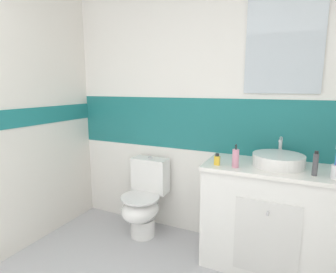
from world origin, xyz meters
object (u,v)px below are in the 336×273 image
(toilet, at_px, (144,200))
(perfume_flask_small, at_px, (217,160))
(sink_basin, at_px, (278,160))
(toothpaste_tube_upright, at_px, (315,164))
(soap_dispenser, at_px, (236,158))

(toilet, bearing_deg, perfume_flask_small, -11.66)
(sink_basin, bearing_deg, toothpaste_tube_upright, -31.32)
(toilet, height_order, soap_dispenser, soap_dispenser)
(toilet, xyz_separation_m, perfume_flask_small, (0.76, -0.16, 0.54))
(sink_basin, xyz_separation_m, perfume_flask_small, (-0.43, -0.18, -0.01))
(toothpaste_tube_upright, bearing_deg, soap_dispenser, -176.68)
(sink_basin, bearing_deg, toilet, -179.08)
(sink_basin, bearing_deg, perfume_flask_small, -158.05)
(soap_dispenser, height_order, toothpaste_tube_upright, soap_dispenser)
(toilet, relative_size, soap_dispenser, 4.24)
(sink_basin, distance_m, toilet, 1.31)
(sink_basin, xyz_separation_m, toilet, (-1.19, -0.02, -0.54))
(sink_basin, relative_size, toothpaste_tube_upright, 2.46)
(toilet, bearing_deg, soap_dispenser, -10.08)
(sink_basin, bearing_deg, soap_dispenser, -148.53)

